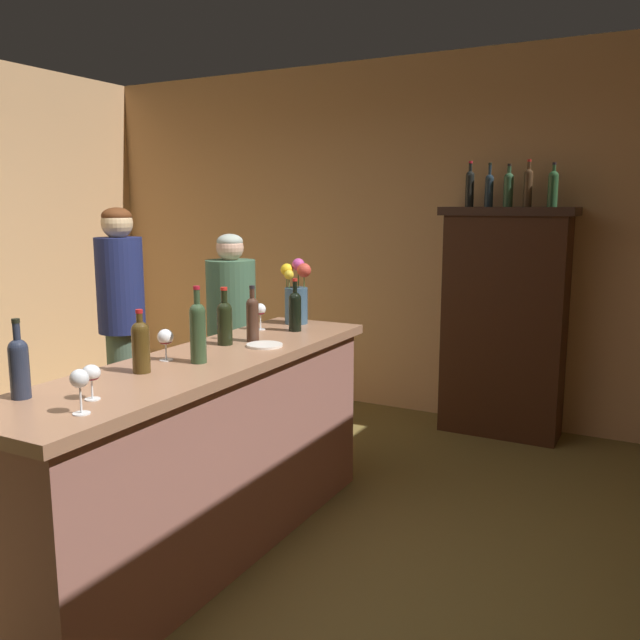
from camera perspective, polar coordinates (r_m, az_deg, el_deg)
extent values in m
plane|color=brown|center=(3.54, -18.23, -19.31)|extent=(7.85, 7.85, 0.00)
cube|color=tan|center=(5.67, 4.10, 7.02)|extent=(5.32, 0.12, 2.84)
cube|color=#986255|center=(3.35, -9.67, -11.88)|extent=(0.52, 2.22, 0.93)
cube|color=#9A6C4E|center=(3.20, -9.93, -3.66)|extent=(0.60, 2.32, 0.05)
cube|color=#351B0E|center=(5.07, 15.45, -0.24)|extent=(0.85, 0.34, 1.68)
cube|color=#2F1E15|center=(5.00, 15.88, 8.94)|extent=(0.93, 0.40, 0.06)
cylinder|color=black|center=(3.46, -8.15, -0.61)|extent=(0.08, 0.08, 0.18)
sphere|color=black|center=(3.45, -8.18, 0.90)|extent=(0.08, 0.08, 0.08)
cylinder|color=black|center=(3.44, -8.20, 1.71)|extent=(0.03, 0.03, 0.10)
cylinder|color=red|center=(3.43, -8.23, 2.66)|extent=(0.04, 0.04, 0.02)
cylinder|color=#232A3B|center=(2.72, -24.29, -4.20)|extent=(0.07, 0.07, 0.19)
sphere|color=#232A3B|center=(2.70, -24.43, -2.25)|extent=(0.07, 0.07, 0.07)
cylinder|color=#232A3B|center=(2.69, -24.51, -1.24)|extent=(0.03, 0.03, 0.10)
cylinder|color=black|center=(2.68, -24.59, -0.06)|extent=(0.03, 0.03, 0.02)
cylinder|color=black|center=(3.80, -2.15, 0.44)|extent=(0.07, 0.07, 0.19)
sphere|color=black|center=(3.79, -2.16, 1.84)|extent=(0.07, 0.07, 0.07)
cylinder|color=black|center=(3.78, -2.16, 2.59)|extent=(0.03, 0.03, 0.10)
cylinder|color=red|center=(3.77, -2.17, 3.46)|extent=(0.03, 0.03, 0.02)
cylinder|color=#452B1F|center=(3.52, -5.79, -0.23)|extent=(0.07, 0.07, 0.20)
sphere|color=#452B1F|center=(3.51, -5.81, 1.38)|extent=(0.07, 0.07, 0.07)
cylinder|color=#452B1F|center=(3.50, -5.83, 2.03)|extent=(0.03, 0.03, 0.08)
cylinder|color=black|center=(3.50, -5.84, 2.81)|extent=(0.03, 0.03, 0.02)
cylinder|color=#30452A|center=(3.08, -10.39, -1.45)|extent=(0.07, 0.07, 0.24)
sphere|color=#30452A|center=(3.06, -10.45, 0.73)|extent=(0.07, 0.07, 0.07)
cylinder|color=#30452A|center=(3.05, -10.48, 1.65)|extent=(0.03, 0.03, 0.10)
cylinder|color=#AE1828|center=(3.04, -10.52, 2.73)|extent=(0.03, 0.03, 0.02)
cylinder|color=#433112|center=(2.96, -15.06, -2.62)|extent=(0.08, 0.08, 0.19)
sphere|color=#433112|center=(2.94, -15.14, -0.86)|extent=(0.08, 0.08, 0.08)
cylinder|color=#433112|center=(2.93, -15.17, -0.15)|extent=(0.03, 0.03, 0.07)
cylinder|color=#B41A1B|center=(2.93, -15.21, 0.72)|extent=(0.03, 0.03, 0.02)
cylinder|color=white|center=(2.63, -18.87, -6.42)|extent=(0.06, 0.06, 0.00)
cylinder|color=white|center=(2.62, -18.92, -5.66)|extent=(0.01, 0.01, 0.07)
ellipsoid|color=white|center=(2.60, -19.00, -4.29)|extent=(0.07, 0.07, 0.06)
ellipsoid|color=maroon|center=(2.61, -18.97, -4.65)|extent=(0.06, 0.06, 0.02)
cylinder|color=white|center=(3.18, -13.01, -3.34)|extent=(0.06, 0.06, 0.00)
cylinder|color=white|center=(3.17, -13.04, -2.69)|extent=(0.01, 0.01, 0.07)
ellipsoid|color=white|center=(3.16, -13.09, -1.42)|extent=(0.07, 0.07, 0.07)
ellipsoid|color=maroon|center=(3.16, -13.07, -1.78)|extent=(0.06, 0.06, 0.03)
cylinder|color=white|center=(2.46, -19.72, -7.53)|extent=(0.06, 0.06, 0.00)
cylinder|color=white|center=(2.45, -19.78, -6.48)|extent=(0.01, 0.01, 0.09)
ellipsoid|color=white|center=(2.43, -19.89, -4.72)|extent=(0.07, 0.07, 0.07)
cylinder|color=white|center=(3.87, -5.11, -0.80)|extent=(0.06, 0.06, 0.00)
cylinder|color=white|center=(3.86, -5.12, -0.17)|extent=(0.01, 0.01, 0.08)
ellipsoid|color=white|center=(3.85, -5.13, 0.93)|extent=(0.06, 0.06, 0.07)
ellipsoid|color=maroon|center=(3.85, -5.13, 0.65)|extent=(0.05, 0.05, 0.03)
cylinder|color=#39576E|center=(4.04, -2.04, 1.24)|extent=(0.14, 0.14, 0.22)
cylinder|color=#38602D|center=(4.01, -1.37, 2.90)|extent=(0.01, 0.01, 0.19)
sphere|color=#C23F30|center=(4.00, -1.38, 4.28)|extent=(0.09, 0.09, 0.09)
cylinder|color=#38602D|center=(4.05, -1.86, 3.17)|extent=(0.01, 0.01, 0.22)
sphere|color=#BC3E89|center=(4.04, -1.87, 4.75)|extent=(0.08, 0.08, 0.08)
cylinder|color=#38602D|center=(4.05, -2.85, 2.95)|extent=(0.01, 0.01, 0.19)
sphere|color=yellow|center=(4.04, -2.86, 4.32)|extent=(0.07, 0.07, 0.07)
cylinder|color=#38602D|center=(3.99, -2.66, 2.67)|extent=(0.01, 0.01, 0.17)
sphere|color=gold|center=(3.98, -2.67, 3.89)|extent=(0.06, 0.06, 0.06)
cylinder|color=white|center=(3.41, -4.76, -2.16)|extent=(0.19, 0.19, 0.01)
cylinder|color=black|center=(5.07, 12.67, 10.70)|extent=(0.06, 0.06, 0.23)
sphere|color=black|center=(5.07, 12.72, 11.97)|extent=(0.06, 0.06, 0.06)
cylinder|color=black|center=(5.08, 12.74, 12.45)|extent=(0.03, 0.03, 0.09)
cylinder|color=red|center=(5.08, 12.76, 13.02)|extent=(0.03, 0.03, 0.02)
cylinder|color=#1D2B35|center=(5.03, 14.25, 10.50)|extent=(0.06, 0.06, 0.20)
sphere|color=#1D2B35|center=(5.04, 14.30, 11.63)|extent=(0.06, 0.06, 0.06)
cylinder|color=#1D2B35|center=(5.04, 14.32, 12.17)|extent=(0.02, 0.02, 0.10)
cylinder|color=black|center=(5.04, 14.35, 12.81)|extent=(0.02, 0.02, 0.02)
cylinder|color=#2E5033|center=(5.00, 15.80, 10.46)|extent=(0.07, 0.07, 0.21)
sphere|color=#2E5033|center=(5.00, 15.86, 11.64)|extent=(0.07, 0.07, 0.07)
cylinder|color=#2E5033|center=(5.01, 15.88, 12.09)|extent=(0.03, 0.03, 0.08)
cylinder|color=black|center=(5.01, 15.90, 12.64)|extent=(0.03, 0.03, 0.02)
cylinder|color=#422D1C|center=(4.97, 17.35, 10.55)|extent=(0.06, 0.06, 0.23)
sphere|color=#422D1C|center=(4.98, 17.42, 11.88)|extent=(0.06, 0.06, 0.06)
cylinder|color=#422D1C|center=(4.98, 17.44, 12.33)|extent=(0.03, 0.03, 0.08)
cylinder|color=red|center=(4.98, 17.47, 12.88)|extent=(0.03, 0.03, 0.02)
cylinder|color=#274C2A|center=(4.95, 19.28, 10.33)|extent=(0.07, 0.07, 0.21)
sphere|color=#274C2A|center=(4.95, 19.35, 11.55)|extent=(0.07, 0.07, 0.07)
cylinder|color=#274C2A|center=(4.95, 19.38, 11.98)|extent=(0.02, 0.02, 0.07)
cylinder|color=black|center=(4.95, 19.41, 12.50)|extent=(0.03, 0.03, 0.02)
cylinder|color=brown|center=(4.82, -7.43, -6.03)|extent=(0.25, 0.25, 0.77)
cylinder|color=#42674C|center=(4.69, -7.61, 1.76)|extent=(0.34, 0.34, 0.55)
sphere|color=#E2AE91|center=(4.65, -7.71, 6.15)|extent=(0.19, 0.19, 0.19)
ellipsoid|color=#A8B4A7|center=(4.65, -7.73, 6.68)|extent=(0.18, 0.18, 0.10)
cylinder|color=#465E4B|center=(4.81, -16.29, -5.94)|extent=(0.22, 0.22, 0.85)
cylinder|color=navy|center=(4.66, -16.72, 2.87)|extent=(0.31, 0.31, 0.64)
sphere|color=#D3B080|center=(4.64, -16.98, 7.93)|extent=(0.21, 0.21, 0.21)
ellipsoid|color=#562C14|center=(4.63, -17.01, 8.50)|extent=(0.20, 0.20, 0.11)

